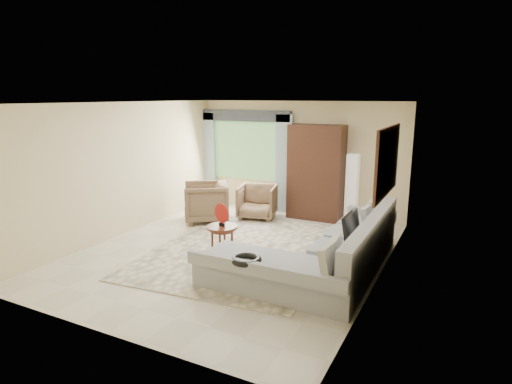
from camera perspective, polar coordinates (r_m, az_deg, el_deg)
The scene contains 17 objects.
ground at distance 7.68m, azimuth -2.87°, elevation -8.00°, with size 6.00×6.00×0.00m, color silver.
area_rug at distance 7.75m, azimuth -1.69°, elevation -7.71°, with size 3.00×4.00×0.02m, color #FBF3C6.
sectional_sofa at distance 6.76m, azimuth 9.72°, elevation -8.55°, with size 2.30×3.46×0.90m.
tv_screen at distance 6.78m, azimuth 12.64°, elevation -4.72°, with size 0.06×0.74×0.48m, color black.
garden_hose at distance 5.86m, azimuth -1.33°, elevation -9.00°, with size 0.43×0.43×0.09m, color black.
coffee_table at distance 7.45m, azimuth -4.53°, elevation -6.40°, with size 0.53×0.53×0.53m.
red_disc at distance 7.31m, azimuth -4.59°, elevation -2.83°, with size 0.34×0.34×0.03m, color #A71710.
armchair_left at distance 9.45m, azimuth -6.70°, elevation -1.34°, with size 0.92×0.94×0.86m, color brown.
armchair_right at distance 9.62m, azimuth 0.15°, elevation -1.32°, with size 0.81×0.83×0.76m, color #816346.
potted_plant at distance 11.05m, azimuth -6.05°, elevation -0.09°, with size 0.50×0.43×0.55m, color #999999.
armoire at distance 9.59m, azimuth 8.03°, elevation 2.61°, with size 1.20×0.55×2.10m, color #331C11.
floor_lamp at distance 9.48m, azimuth 12.67°, elevation 0.46°, with size 0.24×0.24×1.50m, color silver.
window at distance 10.52m, azimuth -1.33°, elevation 5.55°, with size 1.80×0.04×1.40m, color #669E59.
curtain_left at distance 11.01m, azimuth -6.39°, elevation 4.48°, with size 0.40×0.08×2.30m, color #9EB7CC.
curtain_right at distance 10.02m, azimuth 3.74°, elevation 3.72°, with size 0.40×0.08×2.30m, color #9EB7CC.
valance at distance 10.38m, azimuth -1.54°, elevation 10.17°, with size 2.40×0.12×0.26m, color #1E232D.
wall_mirror at distance 6.74m, azimuth 17.08°, elevation 3.93°, with size 0.05×1.70×1.05m.
Camera 1 is at (3.58, -6.22, 2.72)m, focal length 30.00 mm.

